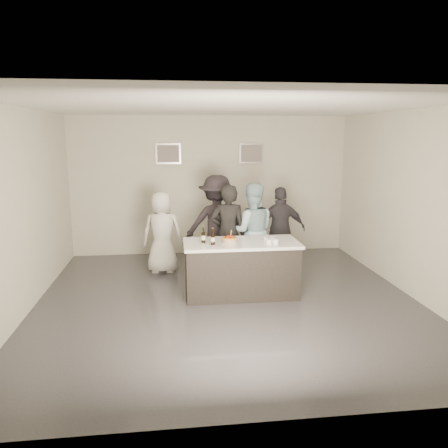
{
  "coord_description": "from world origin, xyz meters",
  "views": [
    {
      "loc": [
        -0.84,
        -6.5,
        2.6
      ],
      "look_at": [
        0.0,
        0.5,
        1.15
      ],
      "focal_mm": 35.0,
      "sensor_mm": 36.0,
      "label": 1
    }
  ],
  "objects_px": {
    "beer_bottle_b": "(213,237)",
    "person_guest_back": "(217,224)",
    "beer_bottle_a": "(203,235)",
    "person_guest_left": "(162,232)",
    "cake": "(230,240)",
    "person_main_black": "(228,233)",
    "person_main_blue": "(252,231)",
    "person_guest_right": "(281,230)",
    "bar_counter": "(241,268)"
  },
  "relations": [
    {
      "from": "cake",
      "to": "person_guest_right",
      "type": "bearing_deg",
      "value": 46.47
    },
    {
      "from": "person_main_blue",
      "to": "person_guest_left",
      "type": "bearing_deg",
      "value": -13.71
    },
    {
      "from": "person_guest_left",
      "to": "person_guest_back",
      "type": "distance_m",
      "value": 1.05
    },
    {
      "from": "cake",
      "to": "person_main_black",
      "type": "bearing_deg",
      "value": 84.91
    },
    {
      "from": "cake",
      "to": "person_main_black",
      "type": "relative_size",
      "value": 0.13
    },
    {
      "from": "cake",
      "to": "person_guest_left",
      "type": "xyz_separation_m",
      "value": [
        -1.1,
        1.4,
        -0.15
      ]
    },
    {
      "from": "bar_counter",
      "to": "person_guest_back",
      "type": "xyz_separation_m",
      "value": [
        -0.25,
        1.34,
        0.48
      ]
    },
    {
      "from": "beer_bottle_a",
      "to": "person_guest_left",
      "type": "relative_size",
      "value": 0.17
    },
    {
      "from": "person_guest_left",
      "to": "person_main_blue",
      "type": "bearing_deg",
      "value": 169.78
    },
    {
      "from": "beer_bottle_b",
      "to": "person_main_blue",
      "type": "height_order",
      "value": "person_main_blue"
    },
    {
      "from": "person_main_black",
      "to": "person_guest_right",
      "type": "distance_m",
      "value": 1.18
    },
    {
      "from": "cake",
      "to": "beer_bottle_a",
      "type": "bearing_deg",
      "value": 177.2
    },
    {
      "from": "person_main_blue",
      "to": "person_guest_back",
      "type": "relative_size",
      "value": 0.95
    },
    {
      "from": "beer_bottle_a",
      "to": "person_main_black",
      "type": "xyz_separation_m",
      "value": [
        0.48,
        0.71,
        -0.15
      ]
    },
    {
      "from": "person_guest_back",
      "to": "cake",
      "type": "bearing_deg",
      "value": 98.81
    },
    {
      "from": "person_main_blue",
      "to": "cake",
      "type": "bearing_deg",
      "value": 63.46
    },
    {
      "from": "beer_bottle_a",
      "to": "person_guest_back",
      "type": "height_order",
      "value": "person_guest_back"
    },
    {
      "from": "beer_bottle_b",
      "to": "person_main_black",
      "type": "bearing_deg",
      "value": 67.9
    },
    {
      "from": "beer_bottle_a",
      "to": "person_guest_back",
      "type": "distance_m",
      "value": 1.38
    },
    {
      "from": "beer_bottle_a",
      "to": "person_guest_right",
      "type": "relative_size",
      "value": 0.16
    },
    {
      "from": "beer_bottle_a",
      "to": "person_main_blue",
      "type": "height_order",
      "value": "person_main_blue"
    },
    {
      "from": "person_main_black",
      "to": "person_main_blue",
      "type": "relative_size",
      "value": 1.0
    },
    {
      "from": "cake",
      "to": "person_guest_left",
      "type": "distance_m",
      "value": 1.79
    },
    {
      "from": "person_main_black",
      "to": "person_guest_right",
      "type": "bearing_deg",
      "value": -151.64
    },
    {
      "from": "bar_counter",
      "to": "person_main_blue",
      "type": "height_order",
      "value": "person_main_blue"
    },
    {
      "from": "beer_bottle_b",
      "to": "person_main_blue",
      "type": "relative_size",
      "value": 0.15
    },
    {
      "from": "cake",
      "to": "person_guest_right",
      "type": "height_order",
      "value": "person_guest_right"
    },
    {
      "from": "person_main_black",
      "to": "person_guest_back",
      "type": "height_order",
      "value": "person_guest_back"
    },
    {
      "from": "bar_counter",
      "to": "person_main_blue",
      "type": "distance_m",
      "value": 1.01
    },
    {
      "from": "bar_counter",
      "to": "person_main_blue",
      "type": "relative_size",
      "value": 1.06
    },
    {
      "from": "cake",
      "to": "person_guest_right",
      "type": "xyz_separation_m",
      "value": [
        1.15,
        1.21,
        -0.12
      ]
    },
    {
      "from": "beer_bottle_b",
      "to": "person_guest_back",
      "type": "height_order",
      "value": "person_guest_back"
    },
    {
      "from": "beer_bottle_a",
      "to": "beer_bottle_b",
      "type": "xyz_separation_m",
      "value": [
        0.14,
        -0.14,
        0.0
      ]
    },
    {
      "from": "person_guest_right",
      "to": "beer_bottle_a",
      "type": "bearing_deg",
      "value": 36.3
    },
    {
      "from": "person_guest_back",
      "to": "beer_bottle_b",
      "type": "bearing_deg",
      "value": 87.75
    },
    {
      "from": "person_main_black",
      "to": "beer_bottle_b",
      "type": "bearing_deg",
      "value": 72.42
    },
    {
      "from": "person_main_blue",
      "to": "beer_bottle_b",
      "type": "bearing_deg",
      "value": 55.47
    },
    {
      "from": "person_main_blue",
      "to": "person_guest_right",
      "type": "height_order",
      "value": "person_main_blue"
    },
    {
      "from": "person_guest_right",
      "to": "person_main_blue",
      "type": "bearing_deg",
      "value": 27.8
    },
    {
      "from": "person_guest_left",
      "to": "person_guest_back",
      "type": "bearing_deg",
      "value": -174.68
    },
    {
      "from": "beer_bottle_b",
      "to": "person_guest_left",
      "type": "bearing_deg",
      "value": 118.25
    },
    {
      "from": "person_guest_back",
      "to": "person_main_black",
      "type": "bearing_deg",
      "value": 107.65
    },
    {
      "from": "beer_bottle_a",
      "to": "person_guest_back",
      "type": "relative_size",
      "value": 0.14
    },
    {
      "from": "beer_bottle_b",
      "to": "person_guest_back",
      "type": "bearing_deg",
      "value": 81.52
    },
    {
      "from": "cake",
      "to": "person_main_black",
      "type": "xyz_separation_m",
      "value": [
        0.06,
        0.73,
        -0.06
      ]
    },
    {
      "from": "beer_bottle_a",
      "to": "person_main_black",
      "type": "relative_size",
      "value": 0.15
    },
    {
      "from": "person_main_black",
      "to": "person_guest_left",
      "type": "relative_size",
      "value": 1.12
    },
    {
      "from": "beer_bottle_a",
      "to": "person_guest_right",
      "type": "bearing_deg",
      "value": 37.15
    },
    {
      "from": "cake",
      "to": "person_main_black",
      "type": "distance_m",
      "value": 0.73
    },
    {
      "from": "beer_bottle_a",
      "to": "bar_counter",
      "type": "bearing_deg",
      "value": -0.64
    }
  ]
}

